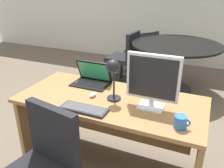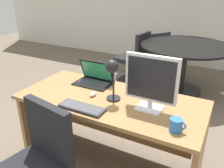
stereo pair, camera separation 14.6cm
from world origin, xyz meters
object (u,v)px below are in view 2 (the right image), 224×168
Objects in this scene: mouse at (93,94)px; coffee_mug at (176,125)px; keyboard at (82,108)px; monitor at (151,81)px; meeting_table at (185,57)px; desk at (113,117)px; laptop at (95,76)px; meeting_chair_far at (153,57)px; meeting_chair_near at (134,61)px; desk_lamp at (112,72)px.

coffee_mug is at bearing -13.37° from mouse.
keyboard is at bearing -175.93° from coffee_mug.
monitor is 2.06m from meeting_table.
desk is at bearing -96.63° from meeting_table.
laptop is 4.41× the size of mouse.
meeting_table is at bearing 79.41° from mouse.
desk is 0.41m from keyboard.
desk is at bearing 156.72° from coffee_mug.
monitor is 0.38m from coffee_mug.
meeting_table reaches higher than mouse.
mouse is 0.10× the size of meeting_chair_far.
keyboard is (-0.11, -0.32, 0.23)m from desk.
meeting_chair_near is at bearing -112.40° from meeting_chair_far.
meeting_chair_far is (-0.47, 2.51, -0.18)m from desk.
desk is 0.49m from desk_lamp.
mouse is 2.24m from meeting_chair_near.
meeting_table is at bearing -6.78° from meeting_chair_near.
laptop is at bearing -106.41° from meeting_table.
laptop is at bearing -79.05° from meeting_chair_near.
keyboard is 0.47× the size of meeting_chair_far.
coffee_mug is (0.62, -0.27, 0.27)m from desk.
laptop is 2.38m from meeting_chair_far.
meeting_table reaches higher than desk.
coffee_mug and meeting_chair_far have the same top height.
desk is at bearing -79.46° from meeting_chair_far.
desk_lamp is 0.44× the size of meeting_chair_far.
mouse is at bearing -62.61° from laptop.
desk is 1.97m from meeting_table.
meeting_table is at bearing 81.60° from keyboard.
monitor is 2.79m from meeting_chair_far.
meeting_chair_near is 1.06× the size of meeting_chair_far.
laptop reaches higher than keyboard.
desk is at bearing 71.17° from keyboard.
monitor is 0.72m from laptop.
meeting_table is at bearing 73.59° from laptop.
meeting_chair_near reaches higher than meeting_chair_far.
monitor is at bearing 1.88° from mouse.
desk_lamp is 0.26× the size of meeting_table.
meeting_chair_near is (-0.36, 1.87, -0.45)m from laptop.
coffee_mug is at bearing 4.07° from keyboard.
keyboard is 0.44× the size of meeting_chair_near.
meeting_chair_far is (-0.83, 2.58, -0.64)m from monitor.
desk_lamp reaches higher than coffee_mug.
monitor is 0.54× the size of meeting_chair_far.
mouse is 0.31m from desk_lamp.
laptop is at bearing 110.14° from keyboard.
meeting_table is at bearing -38.87° from meeting_chair_far.
desk_lamp is at bearing 161.74° from coffee_mug.
mouse is 2.65m from meeting_chair_far.
desk_lamp reaches higher than desk.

